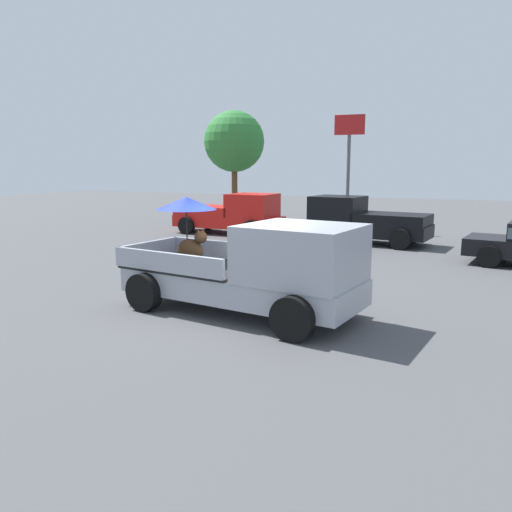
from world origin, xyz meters
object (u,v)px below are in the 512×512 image
Objects in this scene: pickup_truck_main at (257,268)px; motel_sign at (349,150)px; pickup_truck_red at (361,221)px; pickup_truck_far at (233,214)px.

motel_sign is at bearing 104.97° from pickup_truck_main.
motel_sign is (-1.63, 14.60, 2.74)m from pickup_truck_main.
motel_sign reaches higher than pickup_truck_red.
motel_sign is at bearing 41.70° from pickup_truck_far.
pickup_truck_red is 5.08m from motel_sign.
pickup_truck_red and pickup_truck_far have the same top height.
pickup_truck_far is 6.27m from motel_sign.
pickup_truck_main is 14.95m from motel_sign.
motel_sign is (4.29, 3.57, 2.85)m from pickup_truck_far.
pickup_truck_far is (-5.80, 0.37, 0.00)m from pickup_truck_red.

